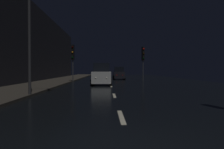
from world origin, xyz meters
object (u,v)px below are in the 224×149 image
at_px(streetlamp_overhead, 37,10).
at_px(car_approaching_headlights, 102,75).
at_px(car_distant_taillights, 119,74).
at_px(traffic_light_far_right, 143,56).
at_px(traffic_light_far_left, 73,55).

xyz_separation_m(streetlamp_overhead, car_approaching_headlights, (3.43, 10.25, -3.90)).
distance_m(streetlamp_overhead, car_distant_taillights, 24.77).
distance_m(traffic_light_far_right, streetlamp_overhead, 20.35).
height_order(traffic_light_far_right, car_approaching_headlights, traffic_light_far_right).
bearing_deg(traffic_light_far_left, traffic_light_far_right, 115.57).
xyz_separation_m(traffic_light_far_left, car_distant_taillights, (6.23, 8.12, -2.45)).
xyz_separation_m(traffic_light_far_right, car_distant_taillights, (-3.01, 5.51, -2.48)).
bearing_deg(streetlamp_overhead, traffic_light_far_left, 90.92).
bearing_deg(car_distant_taillights, traffic_light_far_left, 142.48).
relative_size(traffic_light_far_left, streetlamp_overhead, 0.63).
bearing_deg(car_approaching_headlights, traffic_light_far_left, -145.33).
bearing_deg(traffic_light_far_left, car_distant_taillights, 152.28).
distance_m(streetlamp_overhead, car_approaching_headlights, 11.49).
bearing_deg(car_approaching_headlights, car_distant_taillights, 169.27).
height_order(traffic_light_far_right, streetlamp_overhead, streetlamp_overhead).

